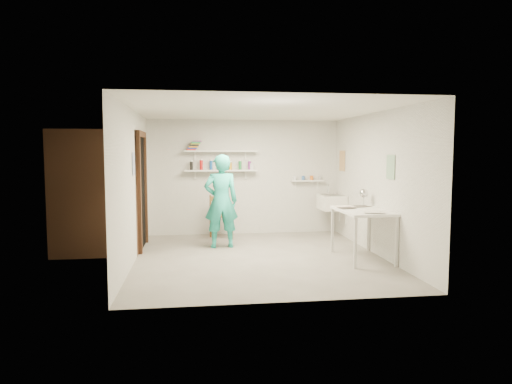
{
  "coord_description": "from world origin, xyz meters",
  "views": [
    {
      "loc": [
        -1.05,
        -7.31,
        1.75
      ],
      "look_at": [
        0.0,
        0.4,
        1.05
      ],
      "focal_mm": 32.0,
      "sensor_mm": 36.0,
      "label": 1
    }
  ],
  "objects": [
    {
      "name": "door_lintel",
      "position": [
        -1.97,
        1.05,
        2.05
      ],
      "size": [
        0.06,
        1.05,
        0.1
      ],
      "primitive_type": "cube",
      "color": "brown",
      "rests_on": "wall_left"
    },
    {
      "name": "corridor_box",
      "position": [
        -2.7,
        1.05,
        1.05
      ],
      "size": [
        1.4,
        1.5,
        2.1
      ],
      "primitive_type": "cube",
      "color": "brown",
      "rests_on": "ground"
    },
    {
      "name": "man",
      "position": [
        -0.57,
        0.9,
        0.85
      ],
      "size": [
        0.65,
        0.45,
        1.69
      ],
      "primitive_type": "imported",
      "rotation": [
        0.0,
        0.0,
        3.22
      ],
      "color": "#24B4A1",
      "rests_on": "ground"
    },
    {
      "name": "wall_left",
      "position": [
        -2.01,
        0.0,
        1.2
      ],
      "size": [
        0.02,
        4.5,
        2.4
      ],
      "primitive_type": "cube",
      "color": "silver",
      "rests_on": "ground"
    },
    {
      "name": "work_table",
      "position": [
        1.64,
        -0.32,
        0.4
      ],
      "size": [
        0.73,
        1.21,
        0.81
      ],
      "primitive_type": "cube",
      "color": "silver",
      "rests_on": "ground"
    },
    {
      "name": "book_stack",
      "position": [
        -1.04,
        2.13,
        1.86
      ],
      "size": [
        0.3,
        0.14,
        0.2
      ],
      "color": "red",
      "rests_on": "shelf_upper"
    },
    {
      "name": "poster_left",
      "position": [
        -1.99,
        0.05,
        1.55
      ],
      "size": [
        0.01,
        0.28,
        0.36
      ],
      "primitive_type": "cube",
      "color": "#334C7F",
      "rests_on": "wall_left"
    },
    {
      "name": "spray_cans",
      "position": [
        -0.5,
        2.13,
        1.45
      ],
      "size": [
        1.26,
        0.06,
        0.17
      ],
      "color": "black",
      "rests_on": "shelf_lower"
    },
    {
      "name": "door_jamb_near",
      "position": [
        -1.97,
        0.55,
        1.0
      ],
      "size": [
        0.06,
        0.1,
        2.0
      ],
      "primitive_type": "cube",
      "color": "brown",
      "rests_on": "ground"
    },
    {
      "name": "wall_clock",
      "position": [
        -0.55,
        1.12,
        1.13
      ],
      "size": [
        0.31,
        0.06,
        0.3
      ],
      "primitive_type": "cylinder",
      "rotation": [
        1.57,
        0.0,
        0.08
      ],
      "color": "#EFECA3",
      "rests_on": "man"
    },
    {
      "name": "shelf_lower",
      "position": [
        -0.5,
        2.13,
        1.35
      ],
      "size": [
        1.5,
        0.22,
        0.03
      ],
      "primitive_type": "cube",
      "color": "white",
      "rests_on": "wall_back"
    },
    {
      "name": "wall_right",
      "position": [
        2.01,
        0.0,
        1.2
      ],
      "size": [
        0.02,
        4.5,
        2.4
      ],
      "primitive_type": "cube",
      "color": "silver",
      "rests_on": "ground"
    },
    {
      "name": "ledge_pots",
      "position": [
        1.35,
        2.17,
        1.18
      ],
      "size": [
        0.48,
        0.07,
        0.09
      ],
      "color": "silver",
      "rests_on": "ledge_shelf"
    },
    {
      "name": "wall_front",
      "position": [
        0.0,
        -2.26,
        1.2
      ],
      "size": [
        4.0,
        0.02,
        2.4
      ],
      "primitive_type": "cube",
      "color": "silver",
      "rests_on": "ground"
    },
    {
      "name": "poster_right_b",
      "position": [
        1.99,
        -0.55,
        1.5
      ],
      "size": [
        0.01,
        0.3,
        0.38
      ],
      "primitive_type": "cube",
      "color": "#3F724C",
      "rests_on": "wall_right"
    },
    {
      "name": "wall_back",
      "position": [
        0.0,
        2.26,
        1.2
      ],
      "size": [
        4.0,
        0.02,
        2.4
      ],
      "primitive_type": "cube",
      "color": "silver",
      "rests_on": "ground"
    },
    {
      "name": "poster_right_a",
      "position": [
        1.99,
        1.8,
        1.55
      ],
      "size": [
        0.01,
        0.34,
        0.42
      ],
      "primitive_type": "cube",
      "color": "#995933",
      "rests_on": "wall_right"
    },
    {
      "name": "papers",
      "position": [
        1.64,
        -0.32,
        0.82
      ],
      "size": [
        0.3,
        0.22,
        0.02
      ],
      "color": "silver",
      "rests_on": "work_table"
    },
    {
      "name": "floor",
      "position": [
        0.0,
        0.0,
        -0.01
      ],
      "size": [
        4.0,
        4.5,
        0.02
      ],
      "primitive_type": "cube",
      "color": "slate",
      "rests_on": "ground"
    },
    {
      "name": "doorway_recess",
      "position": [
        -1.99,
        1.05,
        1.0
      ],
      "size": [
        0.02,
        0.9,
        2.0
      ],
      "primitive_type": "cube",
      "color": "black",
      "rests_on": "wall_left"
    },
    {
      "name": "door_jamb_far",
      "position": [
        -1.97,
        1.55,
        1.0
      ],
      "size": [
        0.06,
        0.1,
        2.0
      ],
      "primitive_type": "cube",
      "color": "brown",
      "rests_on": "ground"
    },
    {
      "name": "ceiling",
      "position": [
        0.0,
        0.0,
        2.41
      ],
      "size": [
        4.0,
        4.5,
        0.02
      ],
      "primitive_type": "cube",
      "color": "silver",
      "rests_on": "wall_back"
    },
    {
      "name": "wooden_chair",
      "position": [
        -0.52,
        1.76,
        0.47
      ],
      "size": [
        0.48,
        0.47,
        0.93
      ],
      "primitive_type": "cube",
      "rotation": [
        0.0,
        0.0,
        0.13
      ],
      "color": "brown",
      "rests_on": "ground"
    },
    {
      "name": "desk_lamp",
      "position": [
        1.84,
        0.16,
        1.03
      ],
      "size": [
        0.15,
        0.15,
        0.15
      ],
      "primitive_type": "sphere",
      "color": "silver",
      "rests_on": "work_table"
    },
    {
      "name": "ledge_shelf",
      "position": [
        1.35,
        2.17,
        1.12
      ],
      "size": [
        0.7,
        0.14,
        0.03
      ],
      "primitive_type": "cube",
      "color": "white",
      "rests_on": "wall_back"
    },
    {
      "name": "belfast_sink",
      "position": [
        1.75,
        1.7,
        0.7
      ],
      "size": [
        0.48,
        0.6,
        0.3
      ],
      "primitive_type": "cube",
      "color": "white",
      "rests_on": "wall_right"
    },
    {
      "name": "shelf_upper",
      "position": [
        -0.5,
        2.13,
        1.75
      ],
      "size": [
        1.5,
        0.22,
        0.03
      ],
      "primitive_type": "cube",
      "color": "white",
      "rests_on": "wall_back"
    }
  ]
}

